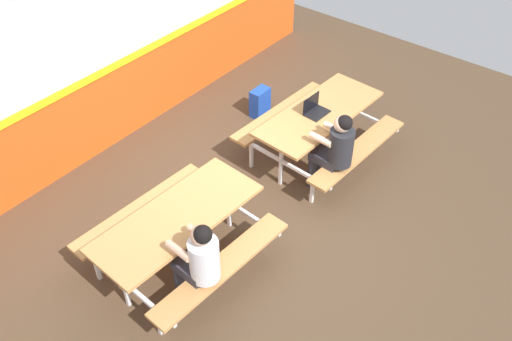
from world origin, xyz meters
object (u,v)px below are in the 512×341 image
Objects in this scene: student_nearer at (199,258)px; student_further at (335,147)px; picnic_table_right at (319,122)px; laptop_dark at (315,109)px; backpack_dark at (260,103)px; picnic_table_left at (178,227)px.

student_further is at bearing -2.63° from student_nearer.
picnic_table_right is 0.22m from laptop_dark.
laptop_dark is (2.68, 0.47, 0.08)m from student_nearer.
student_nearer is at bearing -171.12° from picnic_table_right.
student_nearer reaches higher than backpack_dark.
picnic_table_right is 1.29m from backpack_dark.
picnic_table_left is at bearing 65.38° from student_nearer.
picnic_table_left is 2.45m from laptop_dark.
student_nearer is at bearing -114.62° from picnic_table_left.
picnic_table_left is 4.36× the size of backpack_dark.
laptop_dark is (0.41, 0.57, 0.08)m from student_further.
laptop_dark is (2.44, -0.08, 0.21)m from picnic_table_left.
student_nearer reaches higher than picnic_table_right.
student_nearer is at bearing 177.37° from student_further.
student_nearer is 2.28m from student_further.
student_further reaches higher than laptop_dark.
student_nearer is at bearing -151.51° from backpack_dark.
picnic_table_right is 1.59× the size of student_further.
student_further is (-0.46, -0.53, 0.13)m from picnic_table_right.
student_further is 3.64× the size of laptop_dark.
picnic_table_right is 4.36× the size of backpack_dark.
laptop_dark is at bearing 143.24° from picnic_table_right.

